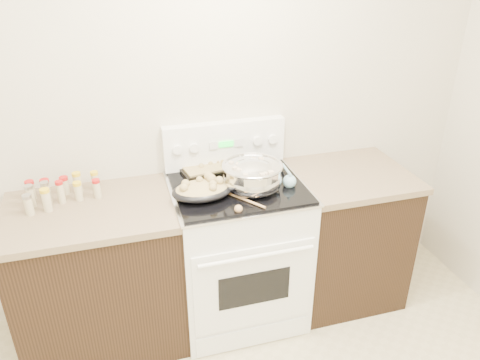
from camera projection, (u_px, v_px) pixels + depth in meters
name	position (u px, v px, depth m)	size (l,w,h in m)	color
room_shell	(260.00, 187.00, 1.06)	(4.10, 3.60, 2.75)	beige
counter_left	(101.00, 276.00, 2.73)	(0.93, 0.67, 0.92)	black
counter_right	(343.00, 234.00, 3.11)	(0.73, 0.67, 0.92)	black
kitchen_range	(238.00, 249.00, 2.92)	(0.78, 0.73, 1.22)	white
mixing_bowl	(252.00, 177.00, 2.63)	(0.41, 0.41, 0.20)	silver
roasting_pan	(202.00, 189.00, 2.55)	(0.34, 0.24, 0.12)	black
baking_sheet	(210.00, 166.00, 2.90)	(0.40, 0.31, 0.06)	black
wooden_spoon	(241.00, 205.00, 2.48)	(0.17, 0.23, 0.04)	tan
blue_ladle	(289.00, 180.00, 2.69)	(0.09, 0.27, 0.10)	#86B6C8
spice_jars	(57.00, 191.00, 2.56)	(0.40, 0.24, 0.13)	#BFB28C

